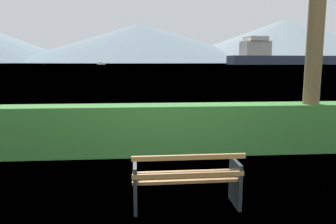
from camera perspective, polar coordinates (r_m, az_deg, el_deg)
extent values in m
plane|color=olive|center=(5.03, 3.09, -15.99)|extent=(1400.00, 1400.00, 0.00)
plane|color=slate|center=(312.69, -4.67, 8.38)|extent=(620.00, 620.00, 0.00)
cube|color=olive|center=(4.68, 3.50, -11.96)|extent=(1.55, 0.09, 0.04)
cube|color=olive|center=(4.86, 3.13, -11.17)|extent=(1.55, 0.09, 0.04)
cube|color=olive|center=(5.04, 2.79, -10.43)|extent=(1.55, 0.09, 0.04)
cube|color=olive|center=(4.57, 3.66, -10.88)|extent=(1.55, 0.07, 0.06)
cube|color=olive|center=(4.44, 3.79, -7.86)|extent=(1.55, 0.07, 0.06)
cube|color=#1E2328|center=(4.83, -5.72, -12.76)|extent=(0.06, 0.51, 0.68)
cube|color=#1E2328|center=(5.04, 11.63, -11.96)|extent=(0.06, 0.51, 0.68)
cube|color=#387A33|center=(7.53, 0.21, -3.01)|extent=(12.55, 0.72, 1.13)
cylinder|color=brown|center=(8.29, 24.23, 11.87)|extent=(0.37, 0.37, 5.32)
cube|color=#2D384C|center=(241.22, 21.49, 8.39)|extent=(95.74, 22.77, 5.86)
cube|color=beige|center=(227.22, 14.93, 10.63)|extent=(18.15, 14.48, 9.37)
cube|color=silver|center=(227.53, 14.99, 12.18)|extent=(13.18, 15.47, 2.93)
cube|color=silver|center=(221.79, -11.55, 8.19)|extent=(6.18, 8.50, 0.88)
cube|color=silver|center=(221.78, -11.55, 8.43)|extent=(3.11, 3.50, 0.95)
cone|color=slate|center=(560.97, -4.77, 11.85)|extent=(410.66, 410.66, 64.60)
cone|color=gray|center=(599.37, 19.63, 11.55)|extent=(408.96, 408.96, 72.13)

